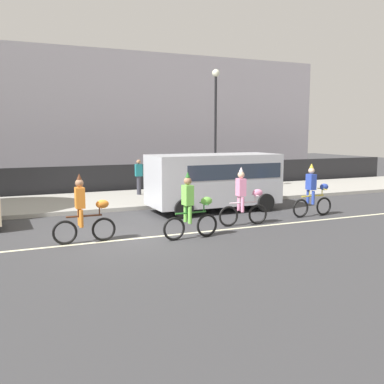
{
  "coord_description": "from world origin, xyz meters",
  "views": [
    {
      "loc": [
        -3.35,
        -12.57,
        3.01
      ],
      "look_at": [
        2.87,
        1.2,
        1.0
      ],
      "focal_mm": 42.0,
      "sensor_mm": 36.0,
      "label": 1
    }
  ],
  "objects_px": {
    "parked_van_silver": "(216,178)",
    "street_lamp_post": "(216,112)",
    "pedestrian_onlooker": "(139,176)",
    "parade_cyclist_orange": "(85,213)",
    "parade_cyclist_cobalt": "(313,193)",
    "parade_cyclist_pink": "(244,200)",
    "parade_cyclist_lime": "(191,209)"
  },
  "relations": [
    {
      "from": "parade_cyclist_pink",
      "to": "parked_van_silver",
      "type": "bearing_deg",
      "value": 81.23
    },
    {
      "from": "parade_cyclist_cobalt",
      "to": "parked_van_silver",
      "type": "height_order",
      "value": "parked_van_silver"
    },
    {
      "from": "parade_cyclist_pink",
      "to": "pedestrian_onlooker",
      "type": "bearing_deg",
      "value": 99.22
    },
    {
      "from": "parked_van_silver",
      "to": "street_lamp_post",
      "type": "distance_m",
      "value": 5.58
    },
    {
      "from": "parade_cyclist_pink",
      "to": "parked_van_silver",
      "type": "relative_size",
      "value": 0.38
    },
    {
      "from": "street_lamp_post",
      "to": "parade_cyclist_cobalt",
      "type": "bearing_deg",
      "value": -86.56
    },
    {
      "from": "pedestrian_onlooker",
      "to": "parked_van_silver",
      "type": "bearing_deg",
      "value": -70.08
    },
    {
      "from": "parade_cyclist_lime",
      "to": "parade_cyclist_pink",
      "type": "distance_m",
      "value": 2.5
    },
    {
      "from": "parade_cyclist_orange",
      "to": "parade_cyclist_lime",
      "type": "distance_m",
      "value": 2.95
    },
    {
      "from": "parade_cyclist_orange",
      "to": "parade_cyclist_cobalt",
      "type": "relative_size",
      "value": 1.0
    },
    {
      "from": "parade_cyclist_orange",
      "to": "parade_cyclist_cobalt",
      "type": "xyz_separation_m",
      "value": [
        8.25,
        0.57,
        0.0
      ]
    },
    {
      "from": "parade_cyclist_orange",
      "to": "pedestrian_onlooker",
      "type": "distance_m",
      "value": 8.61
    },
    {
      "from": "parade_cyclist_cobalt",
      "to": "street_lamp_post",
      "type": "xyz_separation_m",
      "value": [
        -0.41,
        6.88,
        3.15
      ]
    },
    {
      "from": "parade_cyclist_cobalt",
      "to": "pedestrian_onlooker",
      "type": "xyz_separation_m",
      "value": [
        -4.28,
        7.07,
        0.17
      ]
    },
    {
      "from": "parade_cyclist_orange",
      "to": "street_lamp_post",
      "type": "relative_size",
      "value": 0.33
    },
    {
      "from": "parade_cyclist_pink",
      "to": "pedestrian_onlooker",
      "type": "height_order",
      "value": "parade_cyclist_pink"
    },
    {
      "from": "parade_cyclist_lime",
      "to": "street_lamp_post",
      "type": "xyz_separation_m",
      "value": [
        4.97,
        8.18,
        3.15
      ]
    },
    {
      "from": "street_lamp_post",
      "to": "parade_cyclist_lime",
      "type": "bearing_deg",
      "value": -121.28
    },
    {
      "from": "parked_van_silver",
      "to": "pedestrian_onlooker",
      "type": "height_order",
      "value": "parked_van_silver"
    },
    {
      "from": "parade_cyclist_cobalt",
      "to": "parked_van_silver",
      "type": "xyz_separation_m",
      "value": [
        -2.64,
        2.53,
        0.44
      ]
    },
    {
      "from": "parade_cyclist_orange",
      "to": "parade_cyclist_lime",
      "type": "xyz_separation_m",
      "value": [
        2.86,
        -0.73,
        0.0
      ]
    },
    {
      "from": "parked_van_silver",
      "to": "pedestrian_onlooker",
      "type": "distance_m",
      "value": 4.83
    },
    {
      "from": "parked_van_silver",
      "to": "pedestrian_onlooker",
      "type": "bearing_deg",
      "value": 109.92
    },
    {
      "from": "parked_van_silver",
      "to": "pedestrian_onlooker",
      "type": "relative_size",
      "value": 3.09
    },
    {
      "from": "parked_van_silver",
      "to": "street_lamp_post",
      "type": "height_order",
      "value": "street_lamp_post"
    },
    {
      "from": "pedestrian_onlooker",
      "to": "street_lamp_post",
      "type": "bearing_deg",
      "value": -2.78
    },
    {
      "from": "parade_cyclist_cobalt",
      "to": "street_lamp_post",
      "type": "height_order",
      "value": "street_lamp_post"
    },
    {
      "from": "parade_cyclist_lime",
      "to": "parade_cyclist_pink",
      "type": "height_order",
      "value": "same"
    },
    {
      "from": "parade_cyclist_orange",
      "to": "parade_cyclist_pink",
      "type": "height_order",
      "value": "same"
    },
    {
      "from": "parade_cyclist_orange",
      "to": "parade_cyclist_lime",
      "type": "bearing_deg",
      "value": -14.27
    },
    {
      "from": "parade_cyclist_orange",
      "to": "pedestrian_onlooker",
      "type": "xyz_separation_m",
      "value": [
        3.96,
        7.64,
        0.17
      ]
    },
    {
      "from": "parade_cyclist_orange",
      "to": "parade_cyclist_pink",
      "type": "distance_m",
      "value": 5.17
    }
  ]
}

